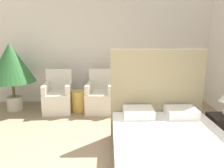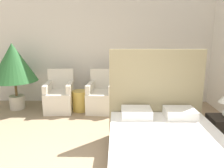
# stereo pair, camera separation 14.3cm
# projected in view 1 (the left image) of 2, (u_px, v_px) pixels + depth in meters

# --- Properties ---
(wall_back) EXTENTS (10.00, 0.06, 2.90)m
(wall_back) POSITION_uv_depth(u_px,v_px,m) (103.00, 48.00, 5.72)
(wall_back) COLOR silver
(wall_back) RESTS_ON ground_plane
(bed) EXTENTS (1.61, 1.99, 1.56)m
(bed) POSITION_uv_depth(u_px,v_px,m) (169.00, 145.00, 3.04)
(bed) COLOR brown
(bed) RESTS_ON ground_plane
(armchair_near_window_left) EXTENTS (0.67, 0.76, 0.97)m
(armchair_near_window_left) POSITION_uv_depth(u_px,v_px,m) (58.00, 99.00, 5.18)
(armchair_near_window_left) COLOR silver
(armchair_near_window_left) RESTS_ON ground_plane
(armchair_near_window_right) EXTENTS (0.68, 0.77, 0.97)m
(armchair_near_window_right) POSITION_uv_depth(u_px,v_px,m) (100.00, 98.00, 5.20)
(armchair_near_window_right) COLOR silver
(armchair_near_window_right) RESTS_ON ground_plane
(potted_palm) EXTENTS (1.08, 1.08, 1.61)m
(potted_palm) POSITION_uv_depth(u_px,v_px,m) (11.00, 64.00, 5.09)
(potted_palm) COLOR beige
(potted_palm) RESTS_ON ground_plane
(nightstand) EXTENTS (0.49, 0.42, 0.48)m
(nightstand) POSITION_uv_depth(u_px,v_px,m) (224.00, 129.00, 3.68)
(nightstand) COLOR black
(nightstand) RESTS_ON ground_plane
(side_table) EXTENTS (0.38, 0.38, 0.49)m
(side_table) POSITION_uv_depth(u_px,v_px,m) (79.00, 101.00, 5.20)
(side_table) COLOR gold
(side_table) RESTS_ON ground_plane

